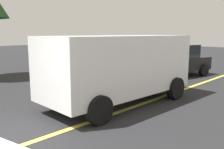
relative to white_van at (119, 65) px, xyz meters
name	(u,v)px	position (x,y,z in m)	size (l,w,h in m)	color
lane_marking_centre	(99,119)	(-1.50, -0.63, -1.26)	(28.00, 0.16, 0.01)	#E0D14C
white_van	(119,65)	(0.00, 0.00, 0.00)	(5.29, 2.46, 2.20)	white
car_black_behind_van	(173,61)	(5.74, 1.27, -0.43)	(4.55, 2.66, 1.67)	black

